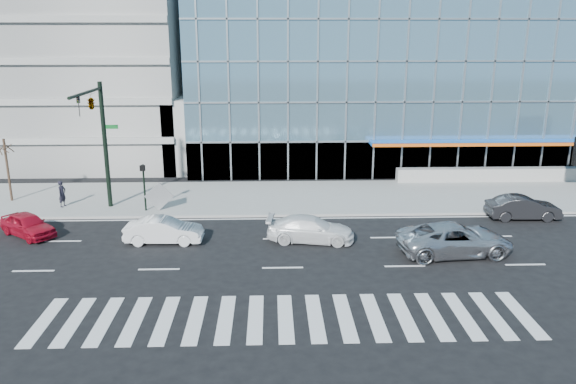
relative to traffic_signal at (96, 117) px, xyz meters
name	(u,v)px	position (x,y,z in m)	size (l,w,h in m)	color
ground	(281,239)	(11.00, -4.57, -6.16)	(160.00, 160.00, 0.00)	black
sidewalk	(279,197)	(11.00, 3.43, -6.09)	(120.00, 8.00, 0.15)	gray
theatre_building	(419,70)	(25.00, 21.43, 1.34)	(42.00, 26.00, 15.00)	#6794AD
parking_garage	(63,44)	(-9.00, 21.43, 3.84)	(24.00, 24.00, 20.00)	gray
ramp_block	(206,131)	(5.00, 13.43, -3.16)	(6.00, 8.00, 6.00)	gray
traffic_signal	(96,117)	(0.00, 0.00, 0.00)	(1.14, 5.74, 8.00)	black
ped_signal_post	(144,180)	(2.50, 0.37, -4.02)	(0.30, 0.33, 3.00)	black
street_tree_near	(5,147)	(-7.00, 2.93, -2.39)	(1.10, 1.10, 4.23)	#332319
silver_suv	(455,239)	(19.90, -7.08, -5.35)	(2.70, 5.86, 1.63)	silver
white_suv	(311,229)	(12.61, -4.96, -5.47)	(1.94, 4.76, 1.38)	white
white_sedan	(164,230)	(4.62, -4.93, -5.47)	(1.46, 4.20, 1.38)	silver
dark_sedan	(523,208)	(25.90, -1.57, -5.45)	(1.52, 4.36, 1.44)	black
red_sedan	(28,225)	(-3.21, -3.63, -5.51)	(1.54, 3.83, 1.31)	#A70C21
pedestrian	(62,194)	(-3.04, 1.41, -5.15)	(0.63, 0.41, 1.72)	black
tilted_panel	(159,196)	(3.38, 0.43, -5.10)	(1.30, 0.06, 1.30)	#999999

